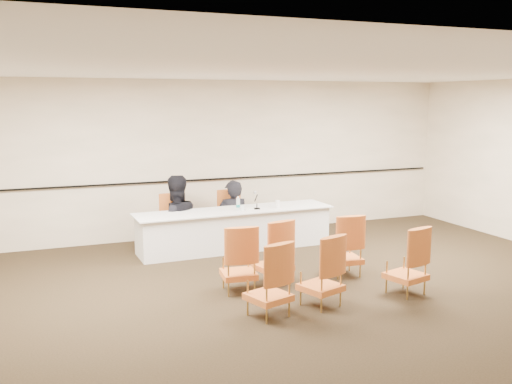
% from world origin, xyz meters
% --- Properties ---
extents(floor, '(10.00, 10.00, 0.00)m').
position_xyz_m(floor, '(0.00, 0.00, 0.00)').
color(floor, black).
rests_on(floor, ground).
extents(ceiling, '(10.00, 10.00, 0.00)m').
position_xyz_m(ceiling, '(0.00, 0.00, 3.00)').
color(ceiling, white).
rests_on(ceiling, ground).
extents(wall_back, '(10.00, 0.04, 3.00)m').
position_xyz_m(wall_back, '(0.00, 4.00, 1.50)').
color(wall_back, beige).
rests_on(wall_back, ground).
extents(wall_rail, '(9.80, 0.04, 0.03)m').
position_xyz_m(wall_rail, '(0.00, 3.96, 1.10)').
color(wall_rail, black).
rests_on(wall_rail, wall_back).
extents(panel_table, '(3.56, 0.91, 0.71)m').
position_xyz_m(panel_table, '(-0.05, 2.76, 0.35)').
color(panel_table, silver).
rests_on(panel_table, ground).
extents(panelist_main, '(0.67, 0.49, 1.71)m').
position_xyz_m(panelist_main, '(0.10, 3.30, 0.30)').
color(panelist_main, black).
rests_on(panelist_main, ground).
extents(panelist_main_chair, '(0.51, 0.51, 0.95)m').
position_xyz_m(panelist_main_chair, '(0.10, 3.30, 0.47)').
color(panelist_main_chair, '#CC6024').
rests_on(panelist_main_chair, ground).
extents(panelist_second, '(0.95, 0.77, 1.86)m').
position_xyz_m(panelist_second, '(-1.00, 3.27, 0.37)').
color(panelist_second, black).
rests_on(panelist_second, ground).
extents(panelist_second_chair, '(0.51, 0.51, 0.95)m').
position_xyz_m(panelist_second_chair, '(-1.00, 3.27, 0.47)').
color(panelist_second_chair, '#CC6024').
rests_on(panelist_second_chair, ground).
extents(papers, '(0.32, 0.25, 0.00)m').
position_xyz_m(papers, '(0.27, 2.76, 0.71)').
color(papers, white).
rests_on(papers, panel_table).
extents(microphone, '(0.15, 0.23, 0.31)m').
position_xyz_m(microphone, '(0.33, 2.67, 0.86)').
color(microphone, black).
rests_on(microphone, panel_table).
extents(water_bottle, '(0.09, 0.09, 0.23)m').
position_xyz_m(water_bottle, '(0.01, 2.76, 0.82)').
color(water_bottle, '#177F81').
rests_on(water_bottle, panel_table).
extents(drinking_glass, '(0.08, 0.08, 0.10)m').
position_xyz_m(drinking_glass, '(0.05, 2.64, 0.76)').
color(drinking_glass, white).
rests_on(drinking_glass, panel_table).
extents(coffee_cup, '(0.09, 0.09, 0.13)m').
position_xyz_m(coffee_cup, '(0.72, 2.65, 0.77)').
color(coffee_cup, white).
rests_on(coffee_cup, panel_table).
extents(aud_chair_front_left, '(0.56, 0.56, 0.95)m').
position_xyz_m(aud_chair_front_left, '(-0.78, 0.59, 0.47)').
color(aud_chair_front_left, '#CC6024').
rests_on(aud_chair_front_left, ground).
extents(aud_chair_front_mid, '(0.60, 0.60, 0.95)m').
position_xyz_m(aud_chair_front_mid, '(-0.20, 0.74, 0.47)').
color(aud_chair_front_mid, '#CC6024').
rests_on(aud_chair_front_mid, ground).
extents(aud_chair_front_right, '(0.54, 0.54, 0.95)m').
position_xyz_m(aud_chair_front_right, '(0.95, 0.70, 0.47)').
color(aud_chair_front_right, '#CC6024').
rests_on(aud_chair_front_right, ground).
extents(aud_chair_back_left, '(0.63, 0.63, 0.95)m').
position_xyz_m(aud_chair_back_left, '(-0.76, -0.41, 0.47)').
color(aud_chair_back_left, '#CC6024').
rests_on(aud_chair_back_left, ground).
extents(aud_chair_back_mid, '(0.64, 0.64, 0.95)m').
position_xyz_m(aud_chair_back_mid, '(0.01, -0.33, 0.47)').
color(aud_chair_back_mid, '#CC6024').
rests_on(aud_chair_back_mid, ground).
extents(aud_chair_back_right, '(0.61, 0.61, 0.95)m').
position_xyz_m(aud_chair_back_right, '(1.31, -0.34, 0.47)').
color(aud_chair_back_right, '#CC6024').
rests_on(aud_chair_back_right, ground).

